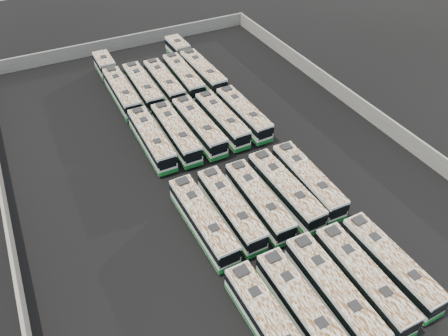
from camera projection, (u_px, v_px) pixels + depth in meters
ground at (221, 175)px, 49.42m from camera, size 140.00×140.00×0.00m
perimeter_wall at (221, 167)px, 48.70m from camera, size 45.20×73.20×2.20m
bus_front_far_left at (270, 324)px, 33.79m from camera, size 2.48×10.81×3.03m
bus_front_left at (302, 307)px, 34.93m from camera, size 2.28×10.65×3.00m
bus_front_center at (333, 292)px, 35.96m from camera, size 2.49×11.12×3.12m
bus_front_right at (363, 279)px, 36.94m from camera, size 2.50×10.96×3.08m
bus_front_far_right at (390, 264)px, 38.14m from camera, size 2.42×10.66×2.99m
bus_midfront_far_left at (203, 220)px, 41.98m from camera, size 2.55×11.09×3.11m
bus_midfront_left at (231, 209)px, 43.17m from camera, size 2.30×10.79×3.04m
bus_midfront_center at (259, 201)px, 44.08m from camera, size 2.45×10.72×3.01m
bus_midfront_right at (285, 190)px, 45.20m from camera, size 2.54×11.14×3.13m
bus_midfront_far_right at (308, 181)px, 46.33m from camera, size 2.57×11.00×3.08m
bus_midback_far_left at (151, 139)px, 51.89m from camera, size 2.42×11.02×3.10m
bus_midback_left at (176, 133)px, 52.81m from camera, size 2.42×11.06×3.11m
bus_midback_center at (199, 126)px, 53.84m from camera, size 2.55×11.17×3.13m
bus_midback_right at (222, 120)px, 55.03m from camera, size 2.49×10.86×3.05m
bus_midback_far_right at (243, 114)px, 56.06m from camera, size 2.49×10.83×3.04m
bus_back_far_left at (116, 83)px, 62.02m from camera, size 2.46×17.07×3.09m
bus_back_left at (143, 87)px, 61.04m from camera, size 2.50×11.17×3.14m
bus_back_center at (164, 83)px, 62.13m from camera, size 2.31×10.80×3.04m
bus_back_right at (183, 77)px, 63.34m from camera, size 2.61×11.11×3.11m
bus_back_far_right at (194, 64)px, 66.30m from camera, size 2.77×17.31×3.13m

